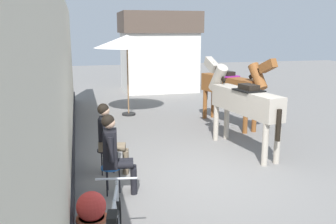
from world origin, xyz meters
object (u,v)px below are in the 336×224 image
saddled_horse_near (242,101)px  flower_planter_near (92,213)px  seated_visitor_near (114,150)px  seated_visitor_far (109,135)px  saddled_horse_far (231,86)px  cafe_parasol (127,42)px

saddled_horse_near → flower_planter_near: saddled_horse_near is taller
seated_visitor_near → seated_visitor_far: (-0.01, 0.94, 0.00)m
seated_visitor_far → saddled_horse_far: saddled_horse_far is taller
seated_visitor_near → seated_visitor_far: bearing=90.7°
seated_visitor_near → saddled_horse_near: size_ratio=0.47×
saddled_horse_near → cafe_parasol: (-2.06, 4.12, 1.20)m
seated_visitor_far → saddled_horse_far: size_ratio=0.47×
saddled_horse_near → flower_planter_near: (-3.53, -2.96, -0.82)m
seated_visitor_far → saddled_horse_near: 3.21m
flower_planter_near → cafe_parasol: 7.51m
saddled_horse_near → saddled_horse_far: bearing=72.8°
saddled_horse_near → cafe_parasol: bearing=116.5°
seated_visitor_near → saddled_horse_far: (3.73, 3.75, 0.38)m
flower_planter_near → seated_visitor_far: bearing=79.0°
saddled_horse_far → cafe_parasol: cafe_parasol is taller
flower_planter_near → seated_visitor_near: bearing=70.9°
flower_planter_near → saddled_horse_far: bearing=50.3°
cafe_parasol → saddled_horse_near: bearing=-63.5°
seated_visitor_far → flower_planter_near: seated_visitor_far is taller
seated_visitor_far → cafe_parasol: cafe_parasol is taller
seated_visitor_far → cafe_parasol: bearing=77.9°
saddled_horse_near → saddled_horse_far: (0.64, 2.07, 0.00)m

